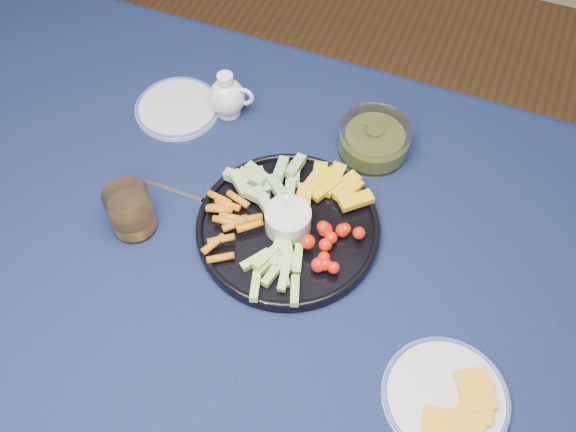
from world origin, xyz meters
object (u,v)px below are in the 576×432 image
at_px(crudite_platter, 287,224).
at_px(juice_tumbler, 131,213).
at_px(cheese_plate, 446,396).
at_px(side_plate_extra, 178,108).
at_px(dining_table, 241,282).
at_px(pickle_bowl, 374,141).
at_px(creamer_pitcher, 228,97).

bearing_deg(crudite_platter, juice_tumbler, -159.96).
xyz_separation_m(cheese_plate, side_plate_extra, (-0.65, 0.38, -0.00)).
xyz_separation_m(dining_table, pickle_bowl, (0.14, 0.31, 0.12)).
bearing_deg(juice_tumbler, pickle_bowl, 43.87).
xyz_separation_m(dining_table, cheese_plate, (0.39, -0.11, 0.10)).
distance_m(dining_table, juice_tumbler, 0.23).
bearing_deg(juice_tumbler, cheese_plate, -9.63).
bearing_deg(creamer_pitcher, crudite_platter, -45.57).
bearing_deg(cheese_plate, side_plate_extra, 149.70).
height_order(creamer_pitcher, pickle_bowl, creamer_pitcher).
height_order(dining_table, creamer_pitcher, creamer_pitcher).
distance_m(dining_table, pickle_bowl, 0.36).
xyz_separation_m(cheese_plate, juice_tumbler, (-0.59, 0.10, 0.03)).
bearing_deg(side_plate_extra, crudite_platter, -30.65).
relative_size(crudite_platter, juice_tumbler, 3.46).
height_order(juice_tumbler, side_plate_extra, juice_tumbler).
bearing_deg(pickle_bowl, juice_tumbler, -136.13).
relative_size(dining_table, crudite_platter, 5.17).
bearing_deg(creamer_pitcher, dining_table, -62.61).
distance_m(dining_table, side_plate_extra, 0.38).
bearing_deg(cheese_plate, dining_table, 164.56).
xyz_separation_m(pickle_bowl, side_plate_extra, (-0.40, -0.05, -0.02)).
distance_m(crudite_platter, creamer_pitcher, 0.31).
relative_size(cheese_plate, side_plate_extra, 1.12).
relative_size(pickle_bowl, juice_tumbler, 1.45).
xyz_separation_m(dining_table, crudite_platter, (0.06, 0.08, 0.11)).
relative_size(crudite_platter, side_plate_extra, 1.88).
relative_size(dining_table, pickle_bowl, 12.36).
height_order(dining_table, side_plate_extra, side_plate_extra).
xyz_separation_m(juice_tumbler, side_plate_extra, (-0.06, 0.28, -0.03)).
bearing_deg(creamer_pitcher, pickle_bowl, 2.05).
bearing_deg(pickle_bowl, crudite_platter, -109.86).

